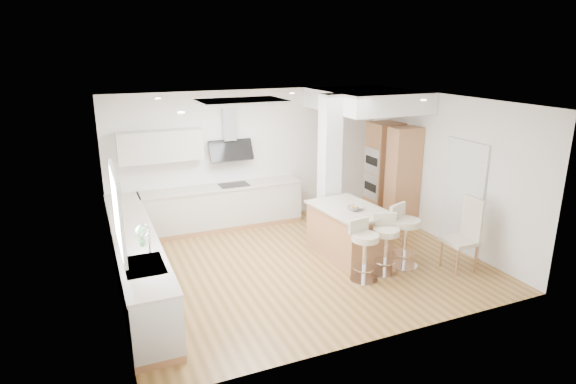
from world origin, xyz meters
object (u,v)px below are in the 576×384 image
bar_stool_c (404,233)px  dining_chair (466,231)px  bar_stool_b (385,241)px  peninsula (349,231)px  bar_stool_a (364,247)px

bar_stool_c → dining_chair: dining_chair is taller
bar_stool_b → bar_stool_c: bearing=34.0°
peninsula → dining_chair: dining_chair is taller
bar_stool_a → bar_stool_c: 0.93m
peninsula → dining_chair: bearing=-44.8°
peninsula → bar_stool_a: bearing=-112.1°
bar_stool_a → dining_chair: size_ratio=0.81×
bar_stool_a → bar_stool_b: (0.46, 0.09, -0.00)m
peninsula → bar_stool_b: (0.18, -0.87, 0.11)m
bar_stool_a → dining_chair: 1.83m
peninsula → bar_stool_b: size_ratio=1.57×
peninsula → bar_stool_c: (0.63, -0.77, 0.15)m
bar_stool_a → bar_stool_c: bar_stool_c is taller
bar_stool_b → dining_chair: size_ratio=0.81×
bar_stool_c → dining_chair: (0.90, -0.47, 0.06)m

